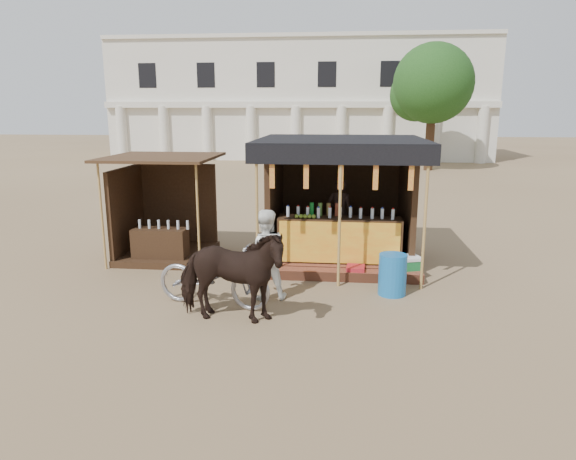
{
  "coord_description": "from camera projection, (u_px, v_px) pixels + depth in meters",
  "views": [
    {
      "loc": [
        0.99,
        -8.1,
        3.4
      ],
      "look_at": [
        0.0,
        1.6,
        1.1
      ],
      "focal_mm": 32.0,
      "sensor_mm": 36.0,
      "label": 1
    }
  ],
  "objects": [
    {
      "name": "background_building",
      "position": [
        300.0,
        101.0,
        37.0
      ],
      "size": [
        26.0,
        7.45,
        8.18
      ],
      "color": "silver",
      "rests_on": "ground"
    },
    {
      "name": "motorbike",
      "position": [
        213.0,
        276.0,
        8.99
      ],
      "size": [
        2.21,
        1.14,
        1.11
      ],
      "primitive_type": "imported",
      "rotation": [
        0.0,
        0.0,
        1.37
      ],
      "color": "#9C9CA4",
      "rests_on": "ground"
    },
    {
      "name": "cooler",
      "position": [
        404.0,
        267.0,
        10.54
      ],
      "size": [
        0.75,
        0.62,
        0.46
      ],
      "color": "#1A7535",
      "rests_on": "ground"
    },
    {
      "name": "secondary_stall",
      "position": [
        160.0,
        221.0,
        11.97
      ],
      "size": [
        2.4,
        2.4,
        2.38
      ],
      "color": "#362113",
      "rests_on": "ground"
    },
    {
      "name": "ground",
      "position": [
        278.0,
        314.0,
        8.72
      ],
      "size": [
        120.0,
        120.0,
        0.0
      ],
      "primitive_type": "plane",
      "color": "#846B4C",
      "rests_on": "ground"
    },
    {
      "name": "red_crate",
      "position": [
        355.0,
        273.0,
        10.49
      ],
      "size": [
        0.39,
        0.41,
        0.28
      ],
      "primitive_type": "cube",
      "rotation": [
        0.0,
        0.0,
        -0.08
      ],
      "color": "#AB1C24",
      "rests_on": "ground"
    },
    {
      "name": "blue_barrel",
      "position": [
        392.0,
        275.0,
        9.58
      ],
      "size": [
        0.59,
        0.59,
        0.78
      ],
      "primitive_type": "cylinder",
      "rotation": [
        0.0,
        0.0,
        -0.15
      ],
      "color": "#1767B1",
      "rests_on": "ground"
    },
    {
      "name": "cow",
      "position": [
        230.0,
        276.0,
        8.24
      ],
      "size": [
        1.92,
        0.99,
        1.57
      ],
      "primitive_type": "imported",
      "rotation": [
        0.0,
        0.0,
        1.49
      ],
      "color": "black",
      "rests_on": "ground"
    },
    {
      "name": "tree",
      "position": [
        429.0,
        87.0,
        28.52
      ],
      "size": [
        4.5,
        4.4,
        7.0
      ],
      "color": "#382314",
      "rests_on": "ground"
    },
    {
      "name": "bystander",
      "position": [
        265.0,
        255.0,
        9.29
      ],
      "size": [
        0.93,
        0.79,
        1.66
      ],
      "primitive_type": "imported",
      "rotation": [
        0.0,
        0.0,
        3.37
      ],
      "color": "white",
      "rests_on": "ground"
    },
    {
      "name": "main_stall",
      "position": [
        340.0,
        217.0,
        11.64
      ],
      "size": [
        3.6,
        3.61,
        2.78
      ],
      "color": "brown",
      "rests_on": "ground"
    }
  ]
}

